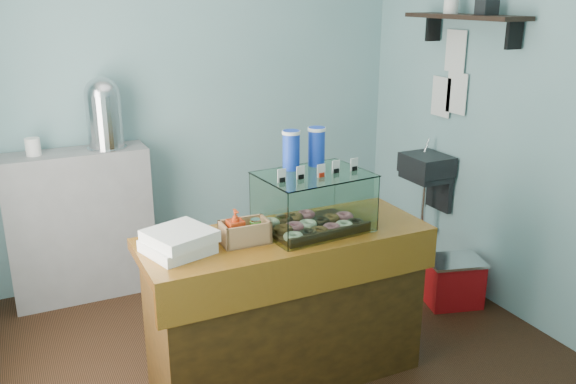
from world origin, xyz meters
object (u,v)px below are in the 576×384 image
counter (286,305)px  display_case (311,199)px  coffee_urn (104,111)px  red_cooler (453,281)px

counter → display_case: size_ratio=2.59×
counter → display_case: 0.63m
counter → display_case: display_case is taller
coffee_urn → red_cooler: (2.13, -1.30, -1.19)m
display_case → coffee_urn: (-0.83, 1.54, 0.30)m
coffee_urn → counter: bearing=-67.0°
display_case → red_cooler: bearing=5.8°
display_case → red_cooler: display_case is taller
display_case → red_cooler: size_ratio=1.35×
counter → red_cooler: counter is taller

